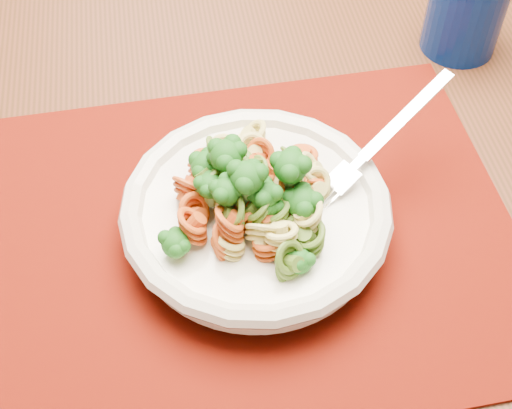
# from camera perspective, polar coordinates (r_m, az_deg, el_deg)

# --- Properties ---
(dining_table) EXTENTS (1.46, 1.19, 0.77)m
(dining_table) POSITION_cam_1_polar(r_m,az_deg,el_deg) (0.78, -0.57, -2.68)
(dining_table) COLOR #532717
(dining_table) RESTS_ON ground
(placemat) EXTENTS (0.59, 0.53, 0.00)m
(placemat) POSITION_cam_1_polar(r_m,az_deg,el_deg) (0.63, -1.23, -2.54)
(placemat) COLOR #631304
(placemat) RESTS_ON dining_table
(pasta_bowl) EXTENTS (0.23, 0.23, 0.04)m
(pasta_bowl) POSITION_cam_1_polar(r_m,az_deg,el_deg) (0.61, -0.00, -0.72)
(pasta_bowl) COLOR silver
(pasta_bowl) RESTS_ON placemat
(pasta_broccoli_heap) EXTENTS (0.20, 0.20, 0.06)m
(pasta_broccoli_heap) POSITION_cam_1_polar(r_m,az_deg,el_deg) (0.59, -0.00, 0.36)
(pasta_broccoli_heap) COLOR #CBBB64
(pasta_broccoli_heap) RESTS_ON pasta_bowl
(fork) EXTENTS (0.13, 0.16, 0.08)m
(fork) POSITION_cam_1_polar(r_m,az_deg,el_deg) (0.61, 6.95, 2.12)
(fork) COLOR silver
(fork) RESTS_ON pasta_bowl
(tumbler) EXTENTS (0.08, 0.08, 0.10)m
(tumbler) POSITION_cam_1_polar(r_m,az_deg,el_deg) (0.81, 16.50, 14.92)
(tumbler) COLOR #041B59
(tumbler) RESTS_ON dining_table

